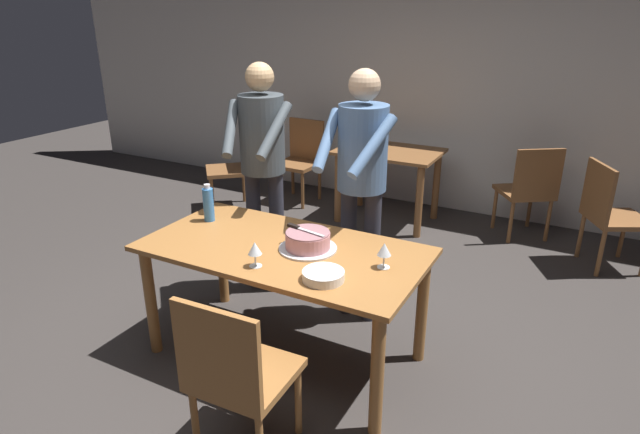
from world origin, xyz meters
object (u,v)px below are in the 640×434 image
(chair_near_side, at_px, (236,373))
(background_chair_1, at_px, (610,212))
(wine_glass_far, at_px, (384,250))
(cake_on_platter, at_px, (308,241))
(background_chair_3, at_px, (234,164))
(plate_stack, at_px, (323,276))
(person_cutting_cake, at_px, (361,171))
(background_table, at_px, (388,166))
(background_chair_0, at_px, (301,157))
(main_dining_table, at_px, (284,264))
(water_bottle, at_px, (208,204))
(person_standing_beside, at_px, (262,155))
(wine_glass_near, at_px, (255,249))
(cake_knife, at_px, (298,228))

(chair_near_side, xyz_separation_m, background_chair_1, (1.47, 3.13, 0.00))
(wine_glass_far, distance_m, background_chair_1, 2.56)
(cake_on_platter, height_order, background_chair_3, background_chair_3)
(wine_glass_far, xyz_separation_m, chair_near_side, (-0.38, -0.84, -0.36))
(background_chair_1, relative_size, background_chair_3, 1.00)
(cake_on_platter, xyz_separation_m, wine_glass_far, (0.47, -0.01, 0.05))
(plate_stack, distance_m, person_cutting_cake, 0.95)
(background_table, bearing_deg, background_chair_1, -4.14)
(background_chair_0, bearing_deg, main_dining_table, -61.96)
(person_cutting_cake, height_order, chair_near_side, person_cutting_cake)
(main_dining_table, relative_size, water_bottle, 6.66)
(water_bottle, bearing_deg, background_chair_1, 42.93)
(background_chair_1, bearing_deg, plate_stack, -117.02)
(person_standing_beside, bearing_deg, main_dining_table, -49.15)
(wine_glass_near, height_order, person_cutting_cake, person_cutting_cake)
(wine_glass_near, distance_m, person_cutting_cake, 0.97)
(chair_near_side, height_order, background_chair_1, same)
(cake_on_platter, distance_m, wine_glass_near, 0.36)
(cake_knife, distance_m, wine_glass_far, 0.55)
(main_dining_table, xyz_separation_m, person_cutting_cake, (0.21, 0.64, 0.43))
(cake_knife, height_order, person_standing_beside, person_standing_beside)
(cake_on_platter, height_order, chair_near_side, chair_near_side)
(water_bottle, relative_size, background_table, 0.25)
(water_bottle, height_order, background_chair_1, water_bottle)
(water_bottle, distance_m, background_chair_0, 2.61)
(wine_glass_near, relative_size, person_standing_beside, 0.08)
(wine_glass_far, bearing_deg, main_dining_table, -176.97)
(wine_glass_far, xyz_separation_m, background_chair_3, (-2.49, 1.99, -0.36))
(chair_near_side, xyz_separation_m, background_table, (-0.53, 3.27, 0.09))
(background_chair_0, xyz_separation_m, background_chair_1, (3.09, -0.29, 0.00))
(wine_glass_near, relative_size, person_cutting_cake, 0.08)
(person_cutting_cake, height_order, background_chair_1, person_cutting_cake)
(main_dining_table, bearing_deg, water_bottle, 168.63)
(plate_stack, xyz_separation_m, background_chair_0, (-1.79, 2.85, -0.28))
(wine_glass_far, distance_m, person_cutting_cake, 0.77)
(plate_stack, bearing_deg, background_chair_3, 135.02)
(cake_on_platter, xyz_separation_m, person_cutting_cake, (0.06, 0.60, 0.27))
(plate_stack, bearing_deg, wine_glass_near, -174.73)
(water_bottle, bearing_deg, cake_knife, -5.86)
(wine_glass_far, relative_size, background_table, 0.14)
(cake_knife, height_order, background_chair_0, background_chair_0)
(plate_stack, height_order, person_cutting_cake, person_cutting_cake)
(main_dining_table, relative_size, background_table, 1.67)
(cake_on_platter, xyz_separation_m, background_chair_0, (-1.53, 2.56, -0.31))
(main_dining_table, bearing_deg, cake_knife, 37.66)
(chair_near_side, relative_size, background_chair_3, 1.00)
(wine_glass_far, xyz_separation_m, background_chair_1, (1.09, 2.29, -0.36))
(cake_knife, height_order, person_cutting_cake, person_cutting_cake)
(plate_stack, bearing_deg, background_table, 104.26)
(plate_stack, bearing_deg, water_bottle, 160.23)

